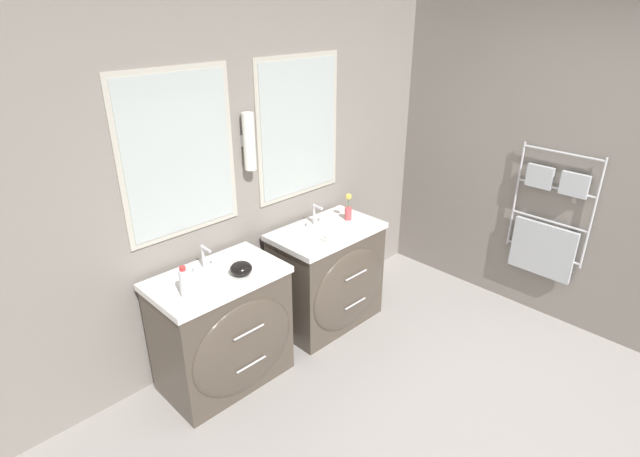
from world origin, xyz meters
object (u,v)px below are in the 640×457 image
at_px(vanity_right, 329,277).
at_px(amenity_bowl, 241,268).
at_px(vanity_left, 225,330).
at_px(flower_vase, 348,209).
at_px(toiletry_bottle, 184,283).

bearing_deg(vanity_right, amenity_bowl, -175.39).
height_order(vanity_right, amenity_bowl, amenity_bowl).
distance_m(vanity_left, vanity_right, 1.03).
distance_m(vanity_left, amenity_bowl, 0.49).
height_order(vanity_left, flower_vase, flower_vase).
relative_size(vanity_left, vanity_right, 1.00).
distance_m(vanity_right, toiletry_bottle, 1.40).
distance_m(vanity_left, toiletry_bottle, 0.59).
height_order(vanity_left, vanity_right, same).
bearing_deg(amenity_bowl, flower_vase, 5.65).
bearing_deg(vanity_right, vanity_left, 180.00).
bearing_deg(flower_vase, vanity_left, -178.13).
xyz_separation_m(toiletry_bottle, amenity_bowl, (0.40, -0.02, -0.05)).
bearing_deg(flower_vase, vanity_right, -170.70).
bearing_deg(amenity_bowl, vanity_right, 4.61).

